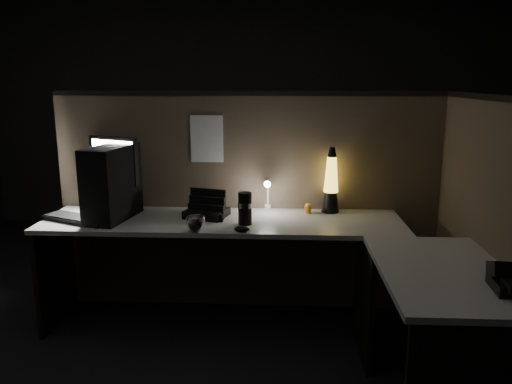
{
  "coord_description": "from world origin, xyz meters",
  "views": [
    {
      "loc": [
        0.23,
        -2.46,
        1.61
      ],
      "look_at": [
        0.08,
        0.35,
        0.97
      ],
      "focal_mm": 35.0,
      "sensor_mm": 36.0,
      "label": 1
    }
  ],
  "objects_px": {
    "monitor": "(114,167)",
    "lava_lamp": "(331,185)",
    "keyboard": "(78,219)",
    "pc_tower": "(112,183)"
  },
  "relations": [
    {
      "from": "monitor",
      "to": "lava_lamp",
      "type": "bearing_deg",
      "value": 26.39
    },
    {
      "from": "keyboard",
      "to": "monitor",
      "type": "bearing_deg",
      "value": 81.25
    },
    {
      "from": "keyboard",
      "to": "lava_lamp",
      "type": "height_order",
      "value": "lava_lamp"
    },
    {
      "from": "monitor",
      "to": "lava_lamp",
      "type": "relative_size",
      "value": 1.15
    },
    {
      "from": "monitor",
      "to": "keyboard",
      "type": "distance_m",
      "value": 0.43
    },
    {
      "from": "pc_tower",
      "to": "keyboard",
      "type": "distance_m",
      "value": 0.31
    },
    {
      "from": "pc_tower",
      "to": "monitor",
      "type": "bearing_deg",
      "value": 113.3
    },
    {
      "from": "keyboard",
      "to": "lava_lamp",
      "type": "bearing_deg",
      "value": 34.13
    },
    {
      "from": "pc_tower",
      "to": "keyboard",
      "type": "relative_size",
      "value": 0.98
    },
    {
      "from": "keyboard",
      "to": "lava_lamp",
      "type": "relative_size",
      "value": 1.08
    }
  ]
}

